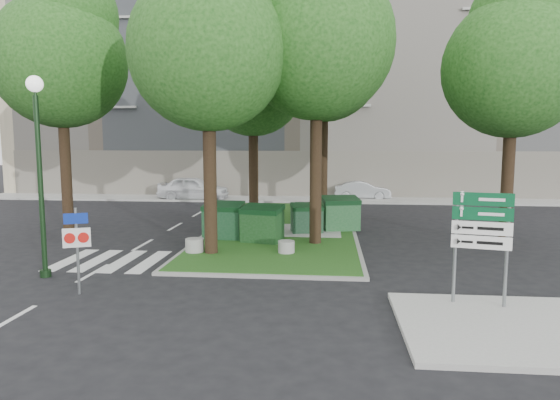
# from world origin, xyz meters

# --- Properties ---
(ground) EXTENTS (120.00, 120.00, 0.00)m
(ground) POSITION_xyz_m (0.00, 0.00, 0.00)
(ground) COLOR black
(ground) RESTS_ON ground
(median_island) EXTENTS (6.00, 16.00, 0.12)m
(median_island) POSITION_xyz_m (0.50, 8.00, 0.06)
(median_island) COLOR #1C4B15
(median_island) RESTS_ON ground
(median_kerb) EXTENTS (6.30, 16.30, 0.10)m
(median_kerb) POSITION_xyz_m (0.50, 8.00, 0.05)
(median_kerb) COLOR gray
(median_kerb) RESTS_ON ground
(sidewalk_corner) EXTENTS (5.00, 4.00, 0.12)m
(sidewalk_corner) POSITION_xyz_m (6.50, -3.50, 0.06)
(sidewalk_corner) COLOR #999993
(sidewalk_corner) RESTS_ON ground
(building_sidewalk) EXTENTS (42.00, 3.00, 0.12)m
(building_sidewalk) POSITION_xyz_m (0.00, 18.50, 0.06)
(building_sidewalk) COLOR #999993
(building_sidewalk) RESTS_ON ground
(zebra_crossing) EXTENTS (5.00, 3.00, 0.01)m
(zebra_crossing) POSITION_xyz_m (-3.75, 1.50, 0.01)
(zebra_crossing) COLOR silver
(zebra_crossing) RESTS_ON ground
(apartment_building) EXTENTS (41.00, 12.00, 16.00)m
(apartment_building) POSITION_xyz_m (0.00, 26.00, 8.00)
(apartment_building) COLOR tan
(apartment_building) RESTS_ON ground
(tree_median_near_left) EXTENTS (5.20, 5.20, 10.53)m
(tree_median_near_left) POSITION_xyz_m (-1.41, 2.56, 7.32)
(tree_median_near_left) COLOR black
(tree_median_near_left) RESTS_ON ground
(tree_median_near_right) EXTENTS (5.60, 5.60, 11.46)m
(tree_median_near_right) POSITION_xyz_m (2.09, 4.56, 7.99)
(tree_median_near_right) COLOR black
(tree_median_near_right) RESTS_ON ground
(tree_median_mid) EXTENTS (4.80, 4.80, 9.99)m
(tree_median_mid) POSITION_xyz_m (-0.91, 9.06, 6.98)
(tree_median_mid) COLOR black
(tree_median_mid) RESTS_ON ground
(tree_median_far) EXTENTS (5.80, 5.80, 11.93)m
(tree_median_far) POSITION_xyz_m (2.29, 12.06, 8.32)
(tree_median_far) COLOR black
(tree_median_far) RESTS_ON ground
(tree_street_left) EXTENTS (5.40, 5.40, 11.00)m
(tree_street_left) POSITION_xyz_m (-8.41, 6.06, 7.65)
(tree_street_left) COLOR black
(tree_street_left) RESTS_ON ground
(tree_street_right) EXTENTS (5.00, 5.00, 10.06)m
(tree_street_right) POSITION_xyz_m (9.09, 5.06, 6.98)
(tree_street_right) COLOR black
(tree_street_right) RESTS_ON ground
(dumpster_a) EXTENTS (1.60, 1.17, 1.42)m
(dumpster_a) POSITION_xyz_m (-1.62, 5.12, 0.80)
(dumpster_a) COLOR #0E3419
(dumpster_a) RESTS_ON median_island
(dumpster_b) EXTENTS (1.71, 1.38, 1.40)m
(dumpster_b) POSITION_xyz_m (-0.02, 4.58, 0.79)
(dumpster_b) COLOR #0F3511
(dumpster_b) RESTS_ON median_island
(dumpster_c) EXTENTS (1.46, 1.16, 1.21)m
(dumpster_c) POSITION_xyz_m (1.58, 6.63, 0.70)
(dumpster_c) COLOR black
(dumpster_c) RESTS_ON median_island
(dumpster_d) EXTENTS (1.76, 1.41, 1.44)m
(dumpster_d) POSITION_xyz_m (3.00, 7.39, 0.81)
(dumpster_d) COLOR #15471E
(dumpster_d) RESTS_ON median_island
(bollard_left) EXTENTS (0.64, 0.64, 0.45)m
(bollard_left) POSITION_xyz_m (-2.10, 2.58, 0.35)
(bollard_left) COLOR #969691
(bollard_left) RESTS_ON median_island
(bollard_right) EXTENTS (0.56, 0.56, 0.40)m
(bollard_right) POSITION_xyz_m (1.06, 2.75, 0.32)
(bollard_right) COLOR gray
(bollard_right) RESTS_ON median_island
(bollard_mid) EXTENTS (0.60, 0.60, 0.43)m
(bollard_mid) POSITION_xyz_m (-0.98, 5.00, 0.33)
(bollard_mid) COLOR #B0AFAB
(bollard_mid) RESTS_ON median_island
(litter_bin) EXTENTS (0.36, 0.36, 0.64)m
(litter_bin) POSITION_xyz_m (2.49, 12.10, 0.44)
(litter_bin) COLOR gold
(litter_bin) RESTS_ON median_island
(street_lamp) EXTENTS (0.46, 0.46, 5.73)m
(street_lamp) POSITION_xyz_m (-5.68, -0.54, 3.60)
(street_lamp) COLOR black
(street_lamp) RESTS_ON ground
(traffic_sign_pole) EXTENTS (0.64, 0.29, 2.25)m
(traffic_sign_pole) POSITION_xyz_m (-3.90, -2.00, 1.44)
(traffic_sign_pole) COLOR slate
(traffic_sign_pole) RESTS_ON ground
(directional_sign) EXTENTS (1.29, 0.35, 2.64)m
(directional_sign) POSITION_xyz_m (6.00, -2.19, 1.87)
(directional_sign) COLOR slate
(directional_sign) RESTS_ON sidewalk_corner
(car_white) EXTENTS (4.69, 2.03, 1.58)m
(car_white) POSITION_xyz_m (-6.36, 17.98, 0.79)
(car_white) COLOR white
(car_white) RESTS_ON ground
(car_silver) EXTENTS (3.69, 1.29, 1.21)m
(car_silver) POSITION_xyz_m (4.73, 19.50, 0.61)
(car_silver) COLOR #A7ABAF
(car_silver) RESTS_ON ground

